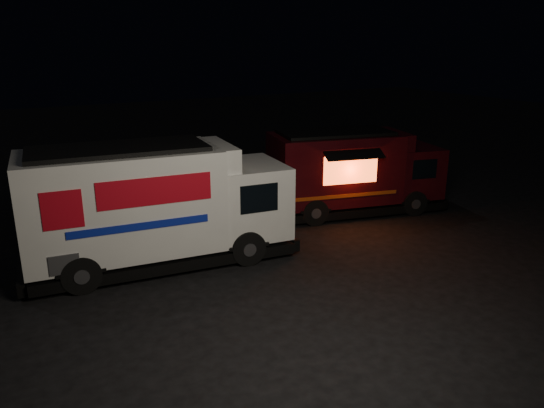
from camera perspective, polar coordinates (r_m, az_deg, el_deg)
The scene contains 3 objects.
ground at distance 13.06m, azimuth 1.81°, elevation -8.64°, with size 80.00×80.00×0.00m, color black.
white_truck at distance 14.07m, azimuth -11.93°, elevation -0.05°, with size 7.07×2.41×3.21m, color silver, non-canonical shape.
red_truck at distance 18.25m, azimuth 9.00°, elevation 3.50°, with size 6.08×2.24×2.83m, color black, non-canonical shape.
Camera 1 is at (-6.12, -10.01, 5.74)m, focal length 35.00 mm.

